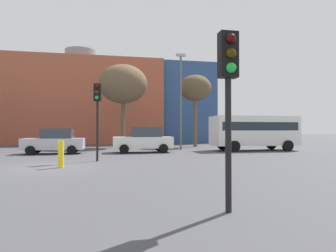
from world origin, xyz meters
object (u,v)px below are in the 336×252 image
(white_bus, at_px, (254,130))
(bare_tree_0, at_px, (195,89))
(traffic_light_near_right, at_px, (229,79))
(parked_car_3, at_px, (144,140))
(bare_tree_2, at_px, (123,84))
(street_lamp, at_px, (181,95))
(parked_car_2, at_px, (55,141))
(traffic_light_island, at_px, (97,104))
(bollard_yellow_0, at_px, (61,154))

(white_bus, xyz_separation_m, bare_tree_0, (-3.04, 6.19, 4.11))
(white_bus, xyz_separation_m, traffic_light_near_right, (-8.90, -15.88, 0.97))
(parked_car_3, bearing_deg, bare_tree_0, -131.94)
(parked_car_3, height_order, bare_tree_2, bare_tree_2)
(bare_tree_0, bearing_deg, street_lamp, -120.17)
(parked_car_3, distance_m, bare_tree_2, 8.48)
(parked_car_2, height_order, bare_tree_2, bare_tree_2)
(parked_car_3, xyz_separation_m, traffic_light_near_right, (-0.03, -15.59, 1.68))
(white_bus, bearing_deg, traffic_light_near_right, 60.75)
(traffic_light_island, height_order, street_lamp, street_lamp)
(parked_car_3, relative_size, bollard_yellow_0, 3.68)
(bare_tree_0, height_order, bollard_yellow_0, bare_tree_0)
(traffic_light_island, bearing_deg, bare_tree_0, 155.32)
(parked_car_2, xyz_separation_m, parked_car_3, (6.11, 0.00, 0.06))
(bollard_yellow_0, xyz_separation_m, street_lamp, (7.71, 10.09, 3.92))
(traffic_light_near_right, distance_m, bare_tree_2, 22.57)
(bare_tree_2, distance_m, bollard_yellow_0, 15.89)
(traffic_light_near_right, relative_size, bare_tree_0, 0.50)
(parked_car_2, bearing_deg, traffic_light_near_right, 111.30)
(bare_tree_2, bearing_deg, parked_car_2, -126.03)
(parked_car_3, xyz_separation_m, bare_tree_0, (5.82, 6.48, 4.81))
(white_bus, relative_size, bollard_yellow_0, 5.89)
(bare_tree_0, distance_m, bollard_yellow_0, 18.39)
(traffic_light_near_right, xyz_separation_m, street_lamp, (3.35, 17.76, 1.91))
(traffic_light_island, xyz_separation_m, street_lamp, (6.33, 7.70, 1.54))
(traffic_light_island, bearing_deg, traffic_light_near_right, 28.14)
(parked_car_2, xyz_separation_m, traffic_light_island, (3.10, -5.53, 2.10))
(traffic_light_near_right, bearing_deg, bare_tree_0, 164.88)
(parked_car_2, distance_m, parked_car_3, 6.11)
(traffic_light_island, bearing_deg, bollard_yellow_0, -18.56)
(white_bus, distance_m, traffic_light_island, 13.29)
(white_bus, bearing_deg, parked_car_3, 1.89)
(bare_tree_2, height_order, street_lamp, street_lamp)
(white_bus, distance_m, traffic_light_near_right, 18.23)
(traffic_light_near_right, xyz_separation_m, bare_tree_2, (-1.21, 22.28, 3.38))
(bare_tree_0, bearing_deg, parked_car_2, -151.50)
(traffic_light_island, xyz_separation_m, bollard_yellow_0, (-1.39, -2.39, -2.38))
(parked_car_2, bearing_deg, bare_tree_2, -126.03)
(bare_tree_2, bearing_deg, white_bus, -32.34)
(traffic_light_near_right, relative_size, street_lamp, 0.44)
(bare_tree_0, height_order, street_lamp, street_lamp)
(bare_tree_0, relative_size, bollard_yellow_0, 6.14)
(bare_tree_2, bearing_deg, bollard_yellow_0, -102.19)
(bare_tree_2, relative_size, street_lamp, 0.99)
(parked_car_3, xyz_separation_m, white_bus, (8.86, 0.29, 0.70))
(parked_car_3, relative_size, bare_tree_2, 0.54)
(parked_car_2, bearing_deg, bollard_yellow_0, 102.20)
(parked_car_3, xyz_separation_m, bollard_yellow_0, (-4.40, -7.92, -0.34))
(parked_car_2, height_order, white_bus, white_bus)
(bare_tree_0, distance_m, bare_tree_2, 7.07)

